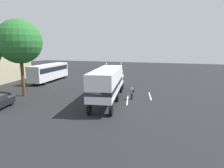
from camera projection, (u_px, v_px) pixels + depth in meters
The scene contains 7 objects.
ground_plane at pixel (115, 90), 30.55m from camera, with size 120.00×120.00×0.00m, color #232326.
lane_stripe_near at pixel (127, 100), 24.33m from camera, with size 4.40×0.16×0.01m, color silver.
lane_stripe_mid at pixel (150, 96), 26.51m from camera, with size 4.40×0.16×0.01m, color silver.
semi_truck at pixel (109, 81), 23.71m from camera, with size 14.37×5.30×4.50m.
person_bystander at pixel (132, 93), 24.54m from camera, with size 0.34×0.45×1.63m.
parked_bus at pixel (49, 71), 37.90m from camera, with size 11.22×3.78×3.40m.
tree_center at pixel (20, 42), 25.27m from camera, with size 5.85×5.85×10.36m.
Camera 1 is at (-28.35, -9.36, 6.58)m, focal length 30.54 mm.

